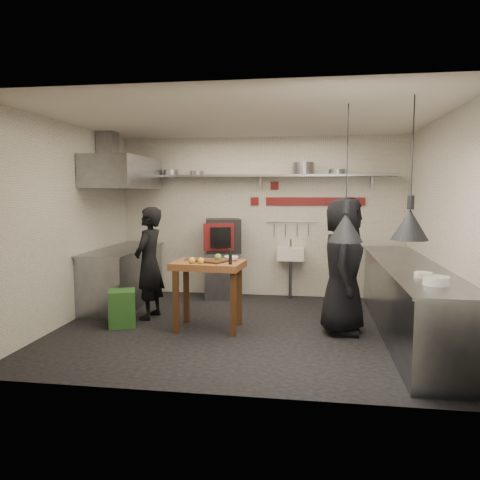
# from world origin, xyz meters

# --- Properties ---
(floor) EXTENTS (5.00, 5.00, 0.00)m
(floor) POSITION_xyz_m (0.00, 0.00, 0.00)
(floor) COLOR black
(floor) RESTS_ON ground
(ceiling) EXTENTS (5.00, 5.00, 0.00)m
(ceiling) POSITION_xyz_m (0.00, 0.00, 2.80)
(ceiling) COLOR silver
(ceiling) RESTS_ON floor
(wall_back) EXTENTS (5.00, 0.04, 2.80)m
(wall_back) POSITION_xyz_m (0.00, 2.10, 1.40)
(wall_back) COLOR silver
(wall_back) RESTS_ON floor
(wall_front) EXTENTS (5.00, 0.04, 2.80)m
(wall_front) POSITION_xyz_m (0.00, -2.10, 1.40)
(wall_front) COLOR silver
(wall_front) RESTS_ON floor
(wall_left) EXTENTS (0.04, 4.20, 2.80)m
(wall_left) POSITION_xyz_m (-2.50, 0.00, 1.40)
(wall_left) COLOR silver
(wall_left) RESTS_ON floor
(wall_right) EXTENTS (0.04, 4.20, 2.80)m
(wall_right) POSITION_xyz_m (2.50, 0.00, 1.40)
(wall_right) COLOR silver
(wall_right) RESTS_ON floor
(red_band_horiz) EXTENTS (1.70, 0.02, 0.14)m
(red_band_horiz) POSITION_xyz_m (0.95, 2.08, 1.68)
(red_band_horiz) COLOR maroon
(red_band_horiz) RESTS_ON wall_back
(red_band_vert) EXTENTS (0.14, 0.02, 1.10)m
(red_band_vert) POSITION_xyz_m (1.55, 2.08, 1.20)
(red_band_vert) COLOR maroon
(red_band_vert) RESTS_ON wall_back
(red_tile_a) EXTENTS (0.14, 0.02, 0.14)m
(red_tile_a) POSITION_xyz_m (0.25, 2.08, 1.95)
(red_tile_a) COLOR maroon
(red_tile_a) RESTS_ON wall_back
(red_tile_b) EXTENTS (0.14, 0.02, 0.14)m
(red_tile_b) POSITION_xyz_m (-0.10, 2.08, 1.68)
(red_tile_b) COLOR maroon
(red_tile_b) RESTS_ON wall_back
(back_shelf) EXTENTS (4.60, 0.34, 0.04)m
(back_shelf) POSITION_xyz_m (0.00, 1.92, 2.12)
(back_shelf) COLOR slate
(back_shelf) RESTS_ON wall_back
(shelf_bracket_left) EXTENTS (0.04, 0.06, 0.24)m
(shelf_bracket_left) POSITION_xyz_m (-1.90, 2.07, 2.02)
(shelf_bracket_left) COLOR slate
(shelf_bracket_left) RESTS_ON wall_back
(shelf_bracket_mid) EXTENTS (0.04, 0.06, 0.24)m
(shelf_bracket_mid) POSITION_xyz_m (0.00, 2.07, 2.02)
(shelf_bracket_mid) COLOR slate
(shelf_bracket_mid) RESTS_ON wall_back
(shelf_bracket_right) EXTENTS (0.04, 0.06, 0.24)m
(shelf_bracket_right) POSITION_xyz_m (1.90, 2.07, 2.02)
(shelf_bracket_right) COLOR slate
(shelf_bracket_right) RESTS_ON wall_back
(pan_far_left) EXTENTS (0.31, 0.31, 0.09)m
(pan_far_left) POSITION_xyz_m (-1.57, 1.92, 2.19)
(pan_far_left) COLOR slate
(pan_far_left) RESTS_ON back_shelf
(pan_mid_left) EXTENTS (0.31, 0.31, 0.07)m
(pan_mid_left) POSITION_xyz_m (-1.10, 1.92, 2.18)
(pan_mid_left) COLOR slate
(pan_mid_left) RESTS_ON back_shelf
(stock_pot) EXTENTS (0.45, 0.45, 0.20)m
(stock_pot) POSITION_xyz_m (0.75, 1.92, 2.24)
(stock_pot) COLOR slate
(stock_pot) RESTS_ON back_shelf
(pan_right) EXTENTS (0.30, 0.30, 0.08)m
(pan_right) POSITION_xyz_m (1.31, 1.92, 2.18)
(pan_right) COLOR slate
(pan_right) RESTS_ON back_shelf
(oven_stand) EXTENTS (0.73, 0.69, 0.80)m
(oven_stand) POSITION_xyz_m (-0.65, 1.81, 0.40)
(oven_stand) COLOR slate
(oven_stand) RESTS_ON floor
(combi_oven) EXTENTS (0.70, 0.67, 0.58)m
(combi_oven) POSITION_xyz_m (-0.61, 1.80, 1.09)
(combi_oven) COLOR black
(combi_oven) RESTS_ON oven_stand
(oven_door) EXTENTS (0.50, 0.16, 0.46)m
(oven_door) POSITION_xyz_m (-0.64, 1.50, 1.09)
(oven_door) COLOR maroon
(oven_door) RESTS_ON combi_oven
(oven_glass) EXTENTS (0.33, 0.10, 0.34)m
(oven_glass) POSITION_xyz_m (-0.59, 1.46, 1.09)
(oven_glass) COLOR black
(oven_glass) RESTS_ON oven_door
(hand_sink) EXTENTS (0.46, 0.34, 0.22)m
(hand_sink) POSITION_xyz_m (0.55, 1.92, 0.78)
(hand_sink) COLOR silver
(hand_sink) RESTS_ON wall_back
(sink_tap) EXTENTS (0.03, 0.03, 0.14)m
(sink_tap) POSITION_xyz_m (0.55, 1.92, 0.96)
(sink_tap) COLOR slate
(sink_tap) RESTS_ON hand_sink
(sink_drain) EXTENTS (0.06, 0.06, 0.66)m
(sink_drain) POSITION_xyz_m (0.55, 1.88, 0.34)
(sink_drain) COLOR slate
(sink_drain) RESTS_ON floor
(utensil_rail) EXTENTS (0.90, 0.02, 0.02)m
(utensil_rail) POSITION_xyz_m (0.55, 2.06, 1.32)
(utensil_rail) COLOR slate
(utensil_rail) RESTS_ON wall_back
(counter_right) EXTENTS (0.70, 3.80, 0.90)m
(counter_right) POSITION_xyz_m (2.15, 0.00, 0.45)
(counter_right) COLOR slate
(counter_right) RESTS_ON floor
(counter_right_top) EXTENTS (0.76, 3.90, 0.03)m
(counter_right_top) POSITION_xyz_m (2.15, 0.00, 0.92)
(counter_right_top) COLOR slate
(counter_right_top) RESTS_ON counter_right
(plate_stack) EXTENTS (0.25, 0.25, 0.09)m
(plate_stack) POSITION_xyz_m (2.12, -1.33, 0.97)
(plate_stack) COLOR silver
(plate_stack) RESTS_ON counter_right_top
(small_bowl_right) EXTENTS (0.21, 0.21, 0.05)m
(small_bowl_right) POSITION_xyz_m (2.10, -0.88, 0.96)
(small_bowl_right) COLOR silver
(small_bowl_right) RESTS_ON counter_right_top
(counter_left) EXTENTS (0.70, 1.90, 0.90)m
(counter_left) POSITION_xyz_m (-2.15, 1.05, 0.45)
(counter_left) COLOR slate
(counter_left) RESTS_ON floor
(counter_left_top) EXTENTS (0.76, 2.00, 0.03)m
(counter_left_top) POSITION_xyz_m (-2.15, 1.05, 0.92)
(counter_left_top) COLOR slate
(counter_left_top) RESTS_ON counter_left
(extractor_hood) EXTENTS (0.78, 1.60, 0.50)m
(extractor_hood) POSITION_xyz_m (-2.10, 1.05, 2.15)
(extractor_hood) COLOR slate
(extractor_hood) RESTS_ON ceiling
(hood_duct) EXTENTS (0.28, 0.28, 0.50)m
(hood_duct) POSITION_xyz_m (-2.35, 1.05, 2.55)
(hood_duct) COLOR slate
(hood_duct) RESTS_ON ceiling
(green_bin) EXTENTS (0.46, 0.46, 0.50)m
(green_bin) POSITION_xyz_m (-1.68, -0.13, 0.25)
(green_bin) COLOR #275821
(green_bin) RESTS_ON floor
(prep_table) EXTENTS (0.97, 0.72, 0.92)m
(prep_table) POSITION_xyz_m (-0.46, -0.09, 0.46)
(prep_table) COLOR brown
(prep_table) RESTS_ON floor
(cutting_board) EXTENTS (0.42, 0.36, 0.02)m
(cutting_board) POSITION_xyz_m (-0.41, -0.13, 0.93)
(cutting_board) COLOR #452713
(cutting_board) RESTS_ON prep_table
(pepper_mill) EXTENTS (0.05, 0.05, 0.20)m
(pepper_mill) POSITION_xyz_m (-0.13, -0.27, 1.02)
(pepper_mill) COLOR black
(pepper_mill) RESTS_ON prep_table
(lemon_a) EXTENTS (0.12, 0.12, 0.09)m
(lemon_a) POSITION_xyz_m (-0.64, -0.27, 0.96)
(lemon_a) COLOR gold
(lemon_a) RESTS_ON prep_table
(lemon_b) EXTENTS (0.10, 0.10, 0.08)m
(lemon_b) POSITION_xyz_m (-0.52, -0.28, 0.96)
(lemon_b) COLOR gold
(lemon_b) RESTS_ON prep_table
(veg_ball) EXTENTS (0.11, 0.11, 0.09)m
(veg_ball) POSITION_xyz_m (-0.35, -0.00, 0.97)
(veg_ball) COLOR olive
(veg_ball) RESTS_ON prep_table
(steel_tray) EXTENTS (0.19, 0.13, 0.03)m
(steel_tray) POSITION_xyz_m (-0.72, 0.00, 0.94)
(steel_tray) COLOR slate
(steel_tray) RESTS_ON prep_table
(bowl) EXTENTS (0.25, 0.25, 0.06)m
(bowl) POSITION_xyz_m (-0.17, 0.04, 0.95)
(bowl) COLOR silver
(bowl) RESTS_ON prep_table
(heat_lamp_near) EXTENTS (0.47, 0.47, 1.50)m
(heat_lamp_near) POSITION_xyz_m (1.27, -0.86, 2.05)
(heat_lamp_near) COLOR black
(heat_lamp_near) RESTS_ON ceiling
(heat_lamp_far) EXTENTS (0.49, 0.49, 1.43)m
(heat_lamp_far) POSITION_xyz_m (1.87, -1.24, 2.08)
(heat_lamp_far) COLOR black
(heat_lamp_far) RESTS_ON ceiling
(chef_left) EXTENTS (0.45, 0.63, 1.63)m
(chef_left) POSITION_xyz_m (-1.44, 0.32, 0.82)
(chef_left) COLOR black
(chef_left) RESTS_ON floor
(chef_right) EXTENTS (0.66, 0.92, 1.78)m
(chef_right) POSITION_xyz_m (1.31, 0.01, 0.89)
(chef_right) COLOR black
(chef_right) RESTS_ON floor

